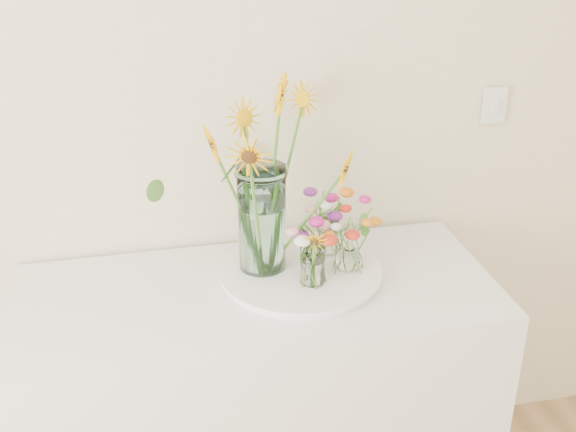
% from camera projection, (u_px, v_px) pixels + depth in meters
% --- Properties ---
extents(counter, '(1.40, 0.60, 0.90)m').
position_uv_depth(counter, '(258.00, 412.00, 2.27)').
color(counter, white).
rests_on(counter, ground_plane).
extents(tray, '(0.46, 0.46, 0.02)m').
position_uv_depth(tray, '(300.00, 274.00, 2.13)').
color(tray, white).
rests_on(tray, counter).
extents(mason_jar, '(0.15, 0.15, 0.32)m').
position_uv_depth(mason_jar, '(262.00, 219.00, 2.07)').
color(mason_jar, '#A3D2CC').
rests_on(mason_jar, tray).
extents(sunflower_bouquet, '(0.81, 0.81, 0.57)m').
position_uv_depth(sunflower_bouquet, '(261.00, 179.00, 2.01)').
color(sunflower_bouquet, '#E3A504').
rests_on(sunflower_bouquet, tray).
extents(small_vase_a, '(0.09, 0.09, 0.12)m').
position_uv_depth(small_vase_a, '(313.00, 265.00, 2.03)').
color(small_vase_a, white).
rests_on(small_vase_a, tray).
extents(wildflower_posy_a, '(0.21, 0.21, 0.21)m').
position_uv_depth(wildflower_posy_a, '(313.00, 251.00, 2.01)').
color(wildflower_posy_a, orange).
rests_on(wildflower_posy_a, tray).
extents(small_vase_b, '(0.09, 0.09, 0.12)m').
position_uv_depth(small_vase_b, '(349.00, 252.00, 2.10)').
color(small_vase_b, white).
rests_on(small_vase_b, tray).
extents(wildflower_posy_b, '(0.23, 0.23, 0.21)m').
position_uv_depth(wildflower_posy_b, '(350.00, 238.00, 2.08)').
color(wildflower_posy_b, orange).
rests_on(wildflower_posy_b, tray).
extents(small_vase_c, '(0.09, 0.09, 0.12)m').
position_uv_depth(small_vase_c, '(327.00, 235.00, 2.19)').
color(small_vase_c, white).
rests_on(small_vase_c, tray).
extents(wildflower_posy_c, '(0.20, 0.20, 0.21)m').
position_uv_depth(wildflower_posy_c, '(327.00, 222.00, 2.17)').
color(wildflower_posy_c, orange).
rests_on(wildflower_posy_c, tray).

